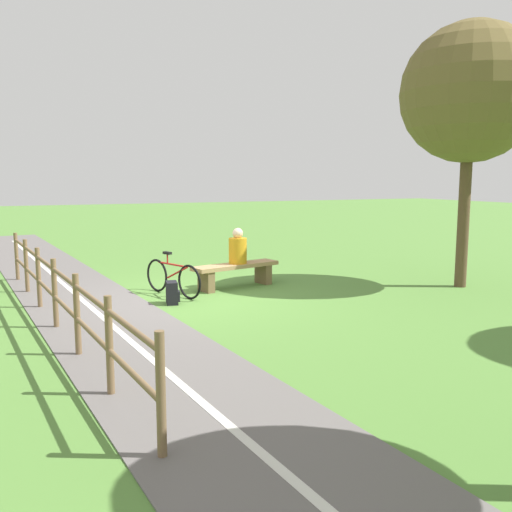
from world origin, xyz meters
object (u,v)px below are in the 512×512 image
(person_seated, at_px, (238,249))
(bicycle, at_px, (173,277))
(tree_mid_field, at_px, (470,94))
(backpack, at_px, (172,293))
(bench, at_px, (236,271))

(person_seated, height_order, bicycle, person_seated)
(bicycle, relative_size, tree_mid_field, 0.30)
(person_seated, distance_m, backpack, 2.02)
(bench, relative_size, bicycle, 1.25)
(backpack, bearing_deg, bicycle, -106.52)
(person_seated, bearing_deg, backpack, 16.10)
(bench, relative_size, tree_mid_field, 0.37)
(tree_mid_field, bearing_deg, backpack, -8.84)
(bench, relative_size, backpack, 4.87)
(bench, bearing_deg, person_seated, -180.00)
(person_seated, xyz_separation_m, tree_mid_field, (-4.30, 1.87, 3.13))
(bicycle, bearing_deg, person_seated, 77.20)
(backpack, bearing_deg, tree_mid_field, 171.16)
(bench, bearing_deg, tree_mid_field, 143.74)
(backpack, distance_m, tree_mid_field, 7.12)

